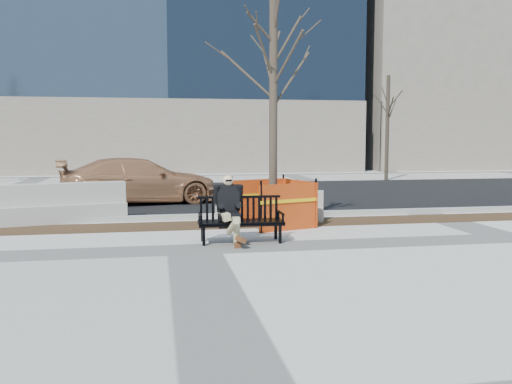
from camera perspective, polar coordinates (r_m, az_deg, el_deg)
The scene contains 11 objects.
ground at distance 9.82m, azimuth -6.53°, elevation -5.96°, with size 120.00×120.00×0.00m, color beige.
mulch_strip at distance 12.37m, azimuth -7.32°, elevation -3.50°, with size 40.00×1.20×0.02m, color #47301C.
asphalt_street at distance 18.52m, azimuth -8.30°, elevation -0.44°, with size 60.00×10.40×0.01m, color black.
curb at distance 13.30m, azimuth -7.53°, elevation -2.61°, with size 60.00×0.25×0.12m, color #9E9B93.
bench at distance 10.39m, azimuth -1.59°, elevation -5.27°, with size 1.64×0.59×0.87m, color black, non-canonical shape.
seated_man at distance 10.41m, azimuth -2.85°, elevation -5.25°, with size 0.55×0.92×1.28m, color black, non-canonical shape.
tree_fence at distance 12.28m, azimuth 1.77°, elevation -3.55°, with size 2.19×2.19×5.47m, color #FF4917, non-canonical shape.
sedan at distance 16.74m, azimuth -12.00°, elevation -1.17°, with size 1.92×4.71×1.37m, color #AC724A.
jersey_barrier_left at distance 13.49m, azimuth -20.32°, elevation -3.07°, with size 3.26×0.65×0.93m, color #ABA8A0, non-canonical shape.
jersey_barrier_right at distance 13.14m, azimuth 1.44°, elevation -2.93°, with size 2.56×0.51×0.73m, color #A5A29B, non-canonical shape.
far_tree_right at distance 25.92m, azimuth 13.41°, elevation 1.22°, with size 1.91×1.91×5.15m, color #403629, non-canonical shape.
Camera 1 is at (-0.60, -9.60, 1.99)m, focal length 38.34 mm.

